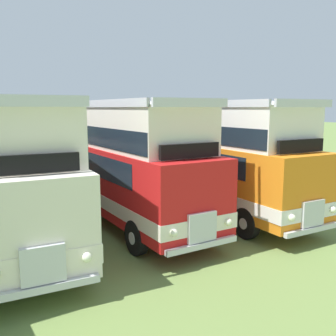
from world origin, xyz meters
TOP-DOWN VIEW (x-y plane):
  - bus_fourth_in_row at (1.93, 0.02)m, footprint 2.99×9.85m
  - bus_fifth_in_row at (5.76, 0.43)m, footprint 2.82×9.77m
  - bus_sixth_in_row at (9.61, 0.36)m, footprint 2.66×10.69m

SIDE VIEW (x-z plane):
  - bus_fifth_in_row at x=5.76m, z-range 0.09..4.61m
  - bus_fourth_in_row at x=1.93m, z-range 0.09..4.61m
  - bus_sixth_in_row at x=9.61m, z-range 0.10..4.62m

